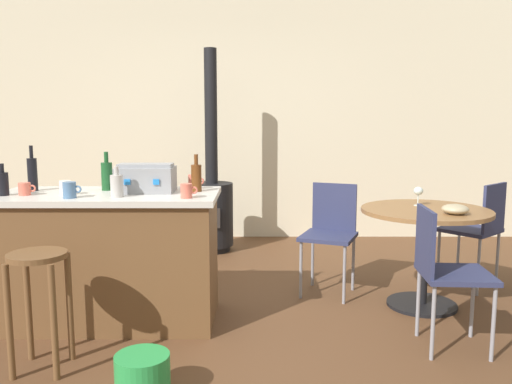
% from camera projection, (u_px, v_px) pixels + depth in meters
% --- Properties ---
extents(ground_plane, '(8.80, 8.80, 0.00)m').
position_uv_depth(ground_plane, '(205.00, 318.00, 3.67)').
color(ground_plane, brown).
extents(back_wall, '(8.00, 0.10, 2.70)m').
position_uv_depth(back_wall, '(226.00, 122.00, 6.05)').
color(back_wall, beige).
rests_on(back_wall, ground_plane).
extents(kitchen_island, '(1.50, 0.72, 0.89)m').
position_uv_depth(kitchen_island, '(109.00, 257.00, 3.58)').
color(kitchen_island, brown).
rests_on(kitchen_island, ground_plane).
extents(wooden_stool, '(0.32, 0.32, 0.67)m').
position_uv_depth(wooden_stool, '(39.00, 286.00, 2.86)').
color(wooden_stool, brown).
rests_on(wooden_stool, ground_plane).
extents(dining_table, '(0.93, 0.93, 0.74)m').
position_uv_depth(dining_table, '(425.00, 233.00, 3.83)').
color(dining_table, black).
rests_on(dining_table, ground_plane).
extents(folding_chair_near, '(0.42, 0.42, 0.86)m').
position_uv_depth(folding_chair_near, '(445.00, 266.00, 3.13)').
color(folding_chair_near, navy).
rests_on(folding_chair_near, ground_plane).
extents(folding_chair_far, '(0.56, 0.56, 0.88)m').
position_uv_depth(folding_chair_far, '(479.00, 226.00, 4.25)').
color(folding_chair_far, navy).
rests_on(folding_chair_far, ground_plane).
extents(folding_chair_left, '(0.52, 0.52, 0.87)m').
position_uv_depth(folding_chair_left, '(331.00, 229.00, 4.17)').
color(folding_chair_left, navy).
rests_on(folding_chair_left, ground_plane).
extents(wood_stove, '(0.44, 0.45, 2.09)m').
position_uv_depth(wood_stove, '(212.00, 202.00, 5.47)').
color(wood_stove, black).
rests_on(wood_stove, ground_plane).
extents(toolbox, '(0.38, 0.28, 0.19)m').
position_uv_depth(toolbox, '(146.00, 178.00, 3.57)').
color(toolbox, gray).
rests_on(toolbox, kitchen_island).
extents(bottle_0, '(0.08, 0.08, 0.27)m').
position_uv_depth(bottle_0, '(107.00, 175.00, 3.65)').
color(bottle_0, '#194C23').
rests_on(bottle_0, kitchen_island).
extents(bottle_1, '(0.07, 0.07, 0.21)m').
position_uv_depth(bottle_1, '(3.00, 183.00, 3.40)').
color(bottle_1, black).
rests_on(bottle_1, kitchen_island).
extents(bottle_2, '(0.07, 0.07, 0.26)m').
position_uv_depth(bottle_2, '(197.00, 177.00, 3.59)').
color(bottle_2, '#603314').
rests_on(bottle_2, kitchen_island).
extents(bottle_3, '(0.07, 0.07, 0.31)m').
position_uv_depth(bottle_3, '(33.00, 173.00, 3.62)').
color(bottle_3, black).
rests_on(bottle_3, kitchen_island).
extents(bottle_4, '(0.08, 0.08, 0.20)m').
position_uv_depth(bottle_4, '(117.00, 185.00, 3.34)').
color(bottle_4, '#B7B2AD').
rests_on(bottle_4, kitchen_island).
extents(cup_0, '(0.11, 0.08, 0.10)m').
position_uv_depth(cup_0, '(194.00, 182.00, 3.72)').
color(cup_0, '#DB6651').
rests_on(cup_0, kitchen_island).
extents(cup_1, '(0.11, 0.07, 0.09)m').
position_uv_depth(cup_1, '(66.00, 188.00, 3.44)').
color(cup_1, white).
rests_on(cup_1, kitchen_island).
extents(cup_2, '(0.12, 0.08, 0.10)m').
position_uv_depth(cup_2, '(70.00, 190.00, 3.30)').
color(cup_2, '#4C7099').
rests_on(cup_2, kitchen_island).
extents(cup_3, '(0.11, 0.07, 0.09)m').
position_uv_depth(cup_3, '(187.00, 191.00, 3.30)').
color(cup_3, '#DB6651').
rests_on(cup_3, kitchen_island).
extents(cup_4, '(0.11, 0.08, 0.08)m').
position_uv_depth(cup_4, '(25.00, 189.00, 3.42)').
color(cup_4, '#DB6651').
rests_on(cup_4, kitchen_island).
extents(wine_glass, '(0.07, 0.07, 0.14)m').
position_uv_depth(wine_glass, '(419.00, 192.00, 3.94)').
color(wine_glass, silver).
rests_on(wine_glass, dining_table).
extents(serving_bowl, '(0.18, 0.18, 0.07)m').
position_uv_depth(serving_bowl, '(456.00, 209.00, 3.60)').
color(serving_bowl, tan).
rests_on(serving_bowl, dining_table).
extents(plastic_bucket, '(0.28, 0.28, 0.23)m').
position_uv_depth(plastic_bucket, '(143.00, 377.00, 2.61)').
color(plastic_bucket, green).
rests_on(plastic_bucket, ground_plane).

